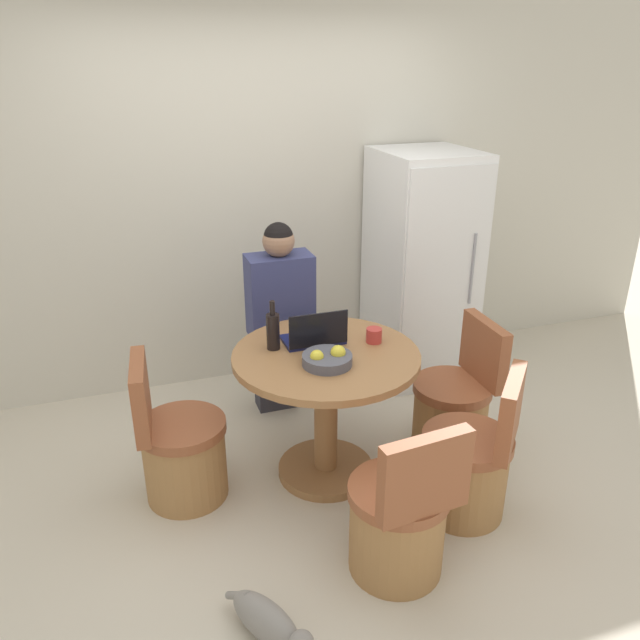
% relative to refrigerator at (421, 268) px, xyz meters
% --- Properties ---
extents(ground_plane, '(12.00, 12.00, 0.00)m').
position_rel_refrigerator_xyz_m(ground_plane, '(-1.13, -1.18, -0.82)').
color(ground_plane, beige).
extents(wall_back, '(7.00, 0.06, 2.60)m').
position_rel_refrigerator_xyz_m(wall_back, '(-1.13, 0.40, 0.48)').
color(wall_back, beige).
rests_on(wall_back, ground_plane).
extents(refrigerator, '(0.64, 0.73, 1.64)m').
position_rel_refrigerator_xyz_m(refrigerator, '(0.00, 0.00, 0.00)').
color(refrigerator, white).
rests_on(refrigerator, ground_plane).
extents(dining_table, '(1.00, 1.00, 0.77)m').
position_rel_refrigerator_xyz_m(dining_table, '(-1.07, -0.99, -0.29)').
color(dining_table, olive).
rests_on(dining_table, ground_plane).
extents(chair_near_right_corner, '(0.54, 0.53, 0.83)m').
position_rel_refrigerator_xyz_m(chair_near_right_corner, '(-0.48, -1.53, -0.54)').
color(chair_near_right_corner, '#9E7042').
rests_on(chair_near_right_corner, ground_plane).
extents(chair_left_side, '(0.47, 0.46, 0.83)m').
position_rel_refrigerator_xyz_m(chair_left_side, '(-1.87, -0.92, -0.54)').
color(chair_left_side, '#9E7042').
rests_on(chair_left_side, ground_plane).
extents(chair_right_side, '(0.46, 0.46, 0.83)m').
position_rel_refrigerator_xyz_m(chair_right_side, '(-0.27, -1.01, -0.54)').
color(chair_right_side, '#9E7042').
rests_on(chair_right_side, ground_plane).
extents(chair_near_camera, '(0.46, 0.47, 0.83)m').
position_rel_refrigerator_xyz_m(chair_near_camera, '(-1.00, -1.78, -0.54)').
color(chair_near_camera, '#9E7042').
rests_on(chair_near_camera, ground_plane).
extents(person_seated, '(0.40, 0.37, 1.32)m').
position_rel_refrigerator_xyz_m(person_seated, '(-1.13, -0.26, -0.11)').
color(person_seated, '#2D2D38').
rests_on(person_seated, ground_plane).
extents(laptop, '(0.33, 0.21, 0.20)m').
position_rel_refrigerator_xyz_m(laptop, '(-1.09, -0.85, -0.01)').
color(laptop, '#141947').
rests_on(laptop, dining_table).
extents(fruit_bowl, '(0.26, 0.26, 0.10)m').
position_rel_refrigerator_xyz_m(fruit_bowl, '(-1.11, -1.12, -0.02)').
color(fruit_bowl, '#4C4C56').
rests_on(fruit_bowl, dining_table).
extents(coffee_cup, '(0.09, 0.09, 0.08)m').
position_rel_refrigerator_xyz_m(coffee_cup, '(-0.78, -0.94, -0.01)').
color(coffee_cup, '#B2332D').
rests_on(coffee_cup, dining_table).
extents(bottle, '(0.07, 0.07, 0.27)m').
position_rel_refrigerator_xyz_m(bottle, '(-1.32, -0.84, 0.06)').
color(bottle, black).
rests_on(bottle, dining_table).
extents(cat, '(0.30, 0.45, 0.18)m').
position_rel_refrigerator_xyz_m(cat, '(-1.66, -1.96, -0.73)').
color(cat, gray).
rests_on(cat, ground_plane).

